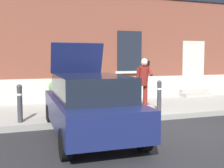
{
  "coord_description": "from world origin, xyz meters",
  "views": [
    {
      "loc": [
        -3.82,
        -6.63,
        1.9
      ],
      "look_at": [
        -0.98,
        1.6,
        1.1
      ],
      "focal_mm": 45.15,
      "sensor_mm": 36.0,
      "label": 1
    }
  ],
  "objects_px": {
    "person_on_phone": "(143,81)",
    "planter_cream": "(55,92)",
    "planter_charcoal": "(123,90)",
    "bollard_near_person": "(159,95)",
    "bollard_far_left": "(20,102)",
    "hatchback_car_navy": "(89,104)"
  },
  "relations": [
    {
      "from": "bollard_far_left",
      "to": "planter_cream",
      "type": "distance_m",
      "value": 3.15
    },
    {
      "from": "bollard_near_person",
      "to": "planter_cream",
      "type": "height_order",
      "value": "bollard_near_person"
    },
    {
      "from": "planter_cream",
      "to": "person_on_phone",
      "type": "bearing_deg",
      "value": -42.49
    },
    {
      "from": "planter_charcoal",
      "to": "bollard_near_person",
      "type": "bearing_deg",
      "value": -85.97
    },
    {
      "from": "planter_cream",
      "to": "bollard_near_person",
      "type": "bearing_deg",
      "value": -44.12
    },
    {
      "from": "hatchback_car_navy",
      "to": "planter_cream",
      "type": "xyz_separation_m",
      "value": [
        -0.26,
        4.34,
        -0.19
      ]
    },
    {
      "from": "bollard_near_person",
      "to": "bollard_far_left",
      "type": "height_order",
      "value": "same"
    },
    {
      "from": "person_on_phone",
      "to": "planter_cream",
      "type": "xyz_separation_m",
      "value": [
        -2.59,
        2.38,
        -0.54
      ]
    },
    {
      "from": "person_on_phone",
      "to": "hatchback_car_navy",
      "type": "bearing_deg",
      "value": -148.23
    },
    {
      "from": "planter_cream",
      "to": "bollard_far_left",
      "type": "bearing_deg",
      "value": -114.79
    },
    {
      "from": "bollard_near_person",
      "to": "planter_cream",
      "type": "bearing_deg",
      "value": 135.88
    },
    {
      "from": "bollard_far_left",
      "to": "person_on_phone",
      "type": "height_order",
      "value": "person_on_phone"
    },
    {
      "from": "person_on_phone",
      "to": "bollard_far_left",
      "type": "bearing_deg",
      "value": 178.81
    },
    {
      "from": "bollard_near_person",
      "to": "bollard_far_left",
      "type": "relative_size",
      "value": 1.0
    },
    {
      "from": "bollard_far_left",
      "to": "planter_cream",
      "type": "height_order",
      "value": "bollard_far_left"
    },
    {
      "from": "person_on_phone",
      "to": "bollard_near_person",
      "type": "bearing_deg",
      "value": -61.92
    },
    {
      "from": "hatchback_car_navy",
      "to": "bollard_near_person",
      "type": "bearing_deg",
      "value": 28.78
    },
    {
      "from": "bollard_near_person",
      "to": "person_on_phone",
      "type": "relative_size",
      "value": 0.6
    },
    {
      "from": "hatchback_car_navy",
      "to": "planter_cream",
      "type": "bearing_deg",
      "value": 93.37
    },
    {
      "from": "bollard_far_left",
      "to": "person_on_phone",
      "type": "bearing_deg",
      "value": 7.01
    },
    {
      "from": "bollard_near_person",
      "to": "bollard_far_left",
      "type": "distance_m",
      "value": 4.27
    },
    {
      "from": "person_on_phone",
      "to": "planter_charcoal",
      "type": "height_order",
      "value": "person_on_phone"
    }
  ]
}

